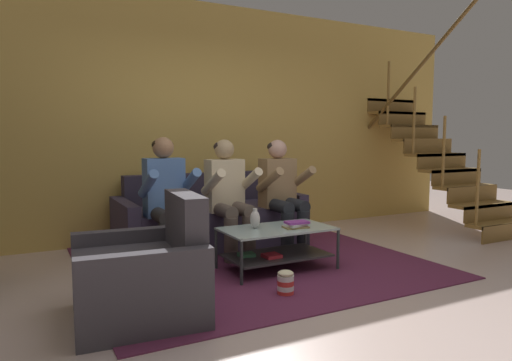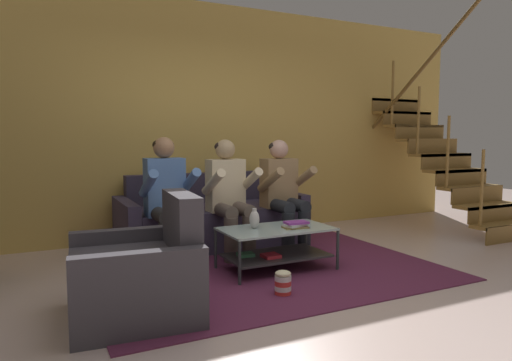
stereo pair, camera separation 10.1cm
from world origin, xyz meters
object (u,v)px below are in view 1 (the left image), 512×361
Objects in this scene: coffee_table at (276,242)px; vase at (255,219)px; couch at (209,221)px; person_seated_left at (167,195)px; person_seated_right at (282,189)px; armchair at (143,277)px; person_seated_middle at (229,192)px; book_stack at (296,225)px; popcorn_tub at (286,283)px.

coffee_table is 5.52× the size of vase.
couch is 1.66× the size of person_seated_left.
couch is at bearing 89.62° from vase.
person_seated_right is 2.26m from armchair.
person_seated_middle is 1.77m from armchair.
coffee_table is at bearing -124.95° from person_seated_right.
book_stack is 1.23× the size of popcorn_tub.
coffee_table is 0.70m from popcorn_tub.
book_stack is (-0.32, -0.77, -0.24)m from person_seated_right.
vase reaches higher than popcorn_tub.
armchair is at bearing 175.68° from popcorn_tub.
book_stack is 1.62m from armchair.
coffee_table is (0.17, -1.24, -0.01)m from couch.
couch is 0.95m from person_seated_left.
coffee_table is at bearing -39.88° from person_seated_left.
person_seated_right is (1.31, -0.00, -0.01)m from person_seated_left.
vase reaches higher than book_stack.
person_seated_middle is 0.88m from book_stack.
person_seated_left reaches higher than person_seated_middle.
couch is at bearing 40.01° from person_seated_left.
person_seated_middle is 5.03× the size of book_stack.
person_seated_middle is 1.18× the size of coffee_table.
vase is (-0.18, 0.08, 0.22)m from coffee_table.
person_seated_left is at bearing 179.80° from person_seated_middle.
armchair reaches higher than book_stack.
armchair is 4.73× the size of popcorn_tub.
vase is 0.39m from book_stack.
person_seated_right is 0.87m from book_stack.
person_seated_right is at bearing 33.52° from armchair.
couch is 11.06× the size of vase.
popcorn_tub is at bearing -4.32° from armchair.
person_seated_right is 0.92m from vase.
person_seated_left is 1.16m from coffee_table.
person_seated_left is 1.29m from book_stack.
vase is (0.65, -0.61, -0.19)m from person_seated_left.
person_seated_right is (0.66, -0.00, -0.00)m from person_seated_middle.
armchair is at bearing -113.96° from person_seated_left.
couch is at bearing 97.95° from coffee_table.
person_seated_middle is 1.31× the size of armchair.
popcorn_tub is at bearing -129.25° from book_stack.
person_seated_middle reaches higher than book_stack.
book_stack reaches higher than popcorn_tub.
armchair reaches higher than vase.
couch is 2.15m from armchair.
person_seated_right is at bearing 67.76° from book_stack.
popcorn_tub is at bearing -113.86° from coffee_table.
popcorn_tub is (-0.28, -0.63, -0.17)m from coffee_table.
person_seated_middle reaches higher than vase.
couch is at bearing 55.99° from armchair.
person_seated_middle is at bearing -0.20° from person_seated_left.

